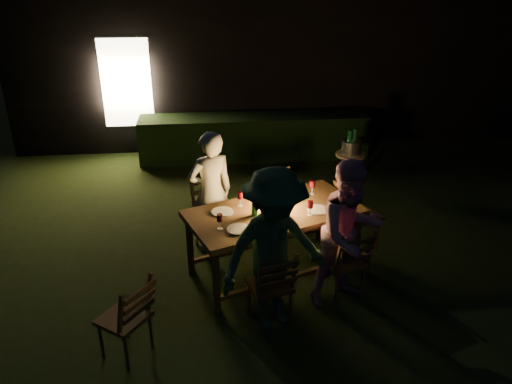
{
  "coord_description": "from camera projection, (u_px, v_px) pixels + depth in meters",
  "views": [
    {
      "loc": [
        -1.33,
        -5.07,
        3.43
      ],
      "look_at": [
        -0.81,
        0.19,
        0.94
      ],
      "focal_mm": 35.0,
      "sensor_mm": 36.0,
      "label": 1
    }
  ],
  "objects": [
    {
      "name": "dining_table",
      "position": [
        274.0,
        217.0,
        5.72
      ],
      "size": [
        2.18,
        1.61,
        0.82
      ],
      "rotation": [
        0.0,
        0.0,
        0.36
      ],
      "color": "#4C3019",
      "rests_on": "ground"
    },
    {
      "name": "plate_far_left",
      "position": [
        222.0,
        212.0,
        5.64
      ],
      "size": [
        0.25,
        0.25,
        0.01
      ],
      "primitive_type": "cylinder",
      "color": "white",
      "rests_on": "dining_table"
    },
    {
      "name": "person_opp_right",
      "position": [
        349.0,
        234.0,
        5.2
      ],
      "size": [
        0.96,
        0.86,
        1.64
      ],
      "primitive_type": "imported",
      "rotation": [
        0.0,
        0.0,
        0.36
      ],
      "color": "#B97F9F",
      "rests_on": "ground"
    },
    {
      "name": "plate_near_left",
      "position": [
        239.0,
        229.0,
        5.28
      ],
      "size": [
        0.25,
        0.25,
        0.01
      ],
      "primitive_type": "cylinder",
      "color": "white",
      "rests_on": "dining_table"
    },
    {
      "name": "wineglass_a",
      "position": [
        240.0,
        199.0,
        5.75
      ],
      "size": [
        0.06,
        0.06,
        0.18
      ],
      "primitive_type": null,
      "color": "#59070F",
      "rests_on": "dining_table"
    },
    {
      "name": "wineglass_e",
      "position": [
        279.0,
        217.0,
        5.37
      ],
      "size": [
        0.06,
        0.06,
        0.18
      ],
      "primitive_type": null,
      "color": "silver",
      "rests_on": "dining_table"
    },
    {
      "name": "bottle_bucket_b",
      "position": [
        354.0,
        143.0,
        7.82
      ],
      "size": [
        0.07,
        0.07,
        0.32
      ],
      "primitive_type": "cylinder",
      "color": "#0F471E",
      "rests_on": "side_table"
    },
    {
      "name": "napkin_right",
      "position": [
        329.0,
        211.0,
        5.66
      ],
      "size": [
        0.18,
        0.14,
        0.01
      ],
      "primitive_type": "cube",
      "color": "red",
      "rests_on": "dining_table"
    },
    {
      "name": "person_opp_left",
      "position": [
        274.0,
        251.0,
        4.82
      ],
      "size": [
        1.27,
        0.99,
        1.72
      ],
      "primitive_type": "imported",
      "rotation": [
        0.0,
        0.0,
        0.36
      ],
      "color": "#2C5834",
      "rests_on": "ground"
    },
    {
      "name": "wineglass_b",
      "position": [
        220.0,
        222.0,
        5.26
      ],
      "size": [
        0.06,
        0.06,
        0.18
      ],
      "primitive_type": null,
      "color": "#59070F",
      "rests_on": "dining_table"
    },
    {
      "name": "garden_envelope",
      "position": [
        266.0,
        50.0,
        11.01
      ],
      "size": [
        40.0,
        40.0,
        3.2
      ],
      "color": "black",
      "rests_on": "ground"
    },
    {
      "name": "chair_near_left",
      "position": [
        270.0,
        297.0,
        5.11
      ],
      "size": [
        0.5,
        0.52,
        0.9
      ],
      "rotation": [
        0.0,
        0.0,
        0.27
      ],
      "color": "#4C3019",
      "rests_on": "ground"
    },
    {
      "name": "plate_near_right",
      "position": [
        318.0,
        210.0,
        5.69
      ],
      "size": [
        0.25,
        0.25,
        0.01
      ],
      "primitive_type": "cylinder",
      "color": "white",
      "rests_on": "dining_table"
    },
    {
      "name": "ice_bucket",
      "position": [
        351.0,
        147.0,
        7.8
      ],
      "size": [
        0.3,
        0.3,
        0.22
      ],
      "primitive_type": "cylinder",
      "color": "#A5A8AD",
      "rests_on": "side_table"
    },
    {
      "name": "napkin_left",
      "position": [
        276.0,
        225.0,
        5.36
      ],
      "size": [
        0.18,
        0.14,
        0.01
      ],
      "primitive_type": "cube",
      "color": "red",
      "rests_on": "dining_table"
    },
    {
      "name": "chair_far_left",
      "position": [
        214.0,
        229.0,
        6.35
      ],
      "size": [
        0.57,
        0.59,
        0.97
      ],
      "rotation": [
        0.0,
        0.0,
        3.49
      ],
      "color": "#4C3019",
      "rests_on": "ground"
    },
    {
      "name": "lantern",
      "position": [
        276.0,
        195.0,
        5.68
      ],
      "size": [
        0.16,
        0.16,
        0.35
      ],
      "color": "white",
      "rests_on": "dining_table"
    },
    {
      "name": "bottle_table",
      "position": [
        255.0,
        204.0,
        5.53
      ],
      "size": [
        0.07,
        0.07,
        0.28
      ],
      "primitive_type": "cylinder",
      "color": "#0F471E",
      "rests_on": "dining_table"
    },
    {
      "name": "chair_end",
      "position": [
        358.0,
        226.0,
        6.4
      ],
      "size": [
        0.62,
        0.6,
        1.01
      ],
      "rotation": [
        0.0,
        0.0,
        -1.2
      ],
      "color": "#4C3019",
      "rests_on": "ground"
    },
    {
      "name": "side_table",
      "position": [
        350.0,
        158.0,
        7.88
      ],
      "size": [
        0.47,
        0.47,
        0.63
      ],
      "color": "olive",
      "rests_on": "ground"
    },
    {
      "name": "plate_far_right",
      "position": [
        298.0,
        195.0,
        6.04
      ],
      "size": [
        0.25,
        0.25,
        0.01
      ],
      "primitive_type": "cylinder",
      "color": "white",
      "rests_on": "dining_table"
    },
    {
      "name": "chair_spare",
      "position": [
        127.0,
        330.0,
        4.65
      ],
      "size": [
        0.59,
        0.59,
        0.91
      ],
      "rotation": [
        0.0,
        0.0,
        0.94
      ],
      "color": "#4C3019",
      "rests_on": "ground"
    },
    {
      "name": "chair_near_right",
      "position": [
        343.0,
        274.0,
        5.47
      ],
      "size": [
        0.54,
        0.56,
        0.94
      ],
      "rotation": [
        0.0,
        0.0,
        0.32
      ],
      "color": "#4C3019",
      "rests_on": "ground"
    },
    {
      "name": "chair_far_right",
      "position": [
        282.0,
        214.0,
        6.76
      ],
      "size": [
        0.52,
        0.54,
        0.9
      ],
      "rotation": [
        0.0,
        0.0,
        3.49
      ],
      "color": "#4C3019",
      "rests_on": "ground"
    },
    {
      "name": "phone",
      "position": [
        236.0,
        234.0,
        5.19
      ],
      "size": [
        0.14,
        0.07,
        0.01
      ],
      "primitive_type": "cube",
      "color": "black",
      "rests_on": "dining_table"
    },
    {
      "name": "wineglass_c",
      "position": [
        310.0,
        208.0,
        5.54
      ],
      "size": [
        0.06,
        0.06,
        0.18
      ],
      "primitive_type": null,
      "color": "#59070F",
      "rests_on": "dining_table"
    },
    {
      "name": "person_house_side",
      "position": [
        211.0,
        192.0,
        6.18
      ],
      "size": [
        0.68,
        0.56,
        1.58
      ],
      "primitive_type": "imported",
      "rotation": [
        0.0,
        0.0,
        3.51
      ],
      "color": "white",
      "rests_on": "ground"
    },
    {
      "name": "wineglass_d",
      "position": [
        312.0,
        187.0,
        6.04
      ],
      "size": [
        0.06,
        0.06,
        0.18
      ],
      "primitive_type": null,
      "color": "#59070F",
      "rests_on": "dining_table"
    },
    {
      "name": "bottle_bucket_a",
      "position": [
        349.0,
        145.0,
        7.74
      ],
      "size": [
        0.07,
        0.07,
        0.32
      ],
      "primitive_type": "cylinder",
      "color": "#0F471E",
      "rests_on": "side_table"
    }
  ]
}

